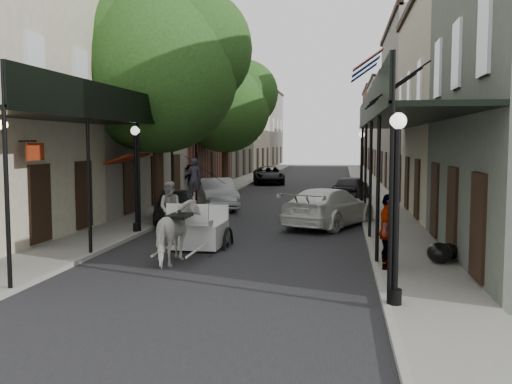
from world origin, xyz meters
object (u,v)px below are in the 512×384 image
(car_right_far, at_px, (351,188))
(lamppost_left, at_px, (136,177))
(pedestrian_walking, at_px, (171,208))
(pedestrian_sidewalk_left, at_px, (191,180))
(car_right_near, at_px, (329,207))
(car_left_mid, at_px, (216,194))
(lamppost_right_near, at_px, (396,206))
(tree_near, at_px, (168,65))
(car_left_near, at_px, (176,206))
(carriage, at_px, (203,211))
(horse, at_px, (178,232))
(lamppost_right_far, at_px, (361,165))
(pedestrian_sidewalk_right, at_px, (388,232))
(car_left_far, at_px, (268,175))
(tree_far, at_px, (231,103))

(car_right_far, bearing_deg, lamppost_left, 71.21)
(pedestrian_walking, bearing_deg, pedestrian_sidewalk_left, 97.17)
(car_right_near, bearing_deg, car_left_mid, -18.37)
(lamppost_right_near, xyz_separation_m, car_right_far, (-0.50, 21.00, -1.34))
(tree_near, relative_size, pedestrian_walking, 5.06)
(lamppost_right_near, relative_size, car_left_near, 0.90)
(car_right_near, bearing_deg, carriage, 74.63)
(horse, xyz_separation_m, carriage, (0.04, 2.63, 0.25))
(car_right_near, bearing_deg, pedestrian_sidewalk_left, -28.21)
(lamppost_right_near, xyz_separation_m, pedestrian_walking, (-6.98, 8.12, -1.10))
(lamppost_right_far, relative_size, car_right_far, 0.89)
(lamppost_left, xyz_separation_m, pedestrian_sidewalk_right, (8.30, -4.83, -0.99))
(lamppost_left, height_order, carriage, lamppost_left)
(lamppost_right_far, height_order, car_left_far, lamppost_right_far)
(lamppost_right_near, xyz_separation_m, carriage, (-5.35, 6.21, -0.95))
(lamppost_left, xyz_separation_m, car_right_far, (7.70, 13.00, -1.34))
(car_left_near, height_order, car_right_far, car_right_far)
(lamppost_right_far, distance_m, pedestrian_sidewalk_right, 16.86)
(pedestrian_sidewalk_right, bearing_deg, pedestrian_sidewalk_left, 40.87)
(car_left_far, bearing_deg, horse, -97.40)
(car_left_mid, height_order, car_right_far, car_left_mid)
(carriage, height_order, pedestrian_walking, carriage)
(horse, relative_size, car_right_far, 0.48)
(lamppost_right_far, distance_m, horse, 17.33)
(tree_far, relative_size, car_right_near, 1.66)
(tree_far, bearing_deg, car_left_mid, -83.02)
(horse, relative_size, car_left_mid, 0.44)
(tree_far, xyz_separation_m, car_left_mid, (1.25, -10.18, -5.09))
(tree_far, xyz_separation_m, pedestrian_sidewalk_left, (-1.55, -4.58, -4.80))
(pedestrian_walking, bearing_deg, lamppost_left, -179.38)
(lamppost_right_far, height_order, horse, lamppost_right_far)
(lamppost_right_far, relative_size, car_left_near, 0.90)
(car_right_near, xyz_separation_m, car_right_far, (1.00, 10.00, -0.04))
(car_left_mid, bearing_deg, pedestrian_sidewalk_left, 95.59)
(pedestrian_walking, xyz_separation_m, car_right_far, (6.48, 12.88, -0.24))
(pedestrian_sidewalk_left, height_order, car_left_near, pedestrian_sidewalk_left)
(pedestrian_sidewalk_left, xyz_separation_m, pedestrian_sidewalk_right, (10.00, -18.43, 0.02))
(horse, bearing_deg, carriage, -90.00)
(car_left_far, bearing_deg, carriage, -97.06)
(car_left_far, bearing_deg, lamppost_right_far, -72.73)
(car_right_near, bearing_deg, lamppost_left, 47.52)
(lamppost_left, distance_m, pedestrian_walking, 1.65)
(pedestrian_walking, relative_size, car_right_far, 0.46)
(lamppost_right_near, height_order, pedestrian_sidewalk_right, lamppost_right_near)
(horse, bearing_deg, pedestrian_walking, -69.93)
(lamppost_right_far, xyz_separation_m, pedestrian_sidewalk_left, (-9.90, 1.60, -1.02))
(car_right_near, bearing_deg, lamppost_right_near, 121.16)
(lamppost_right_far, height_order, car_right_far, lamppost_right_far)
(tree_near, bearing_deg, car_right_near, -9.83)
(pedestrian_sidewalk_left, distance_m, car_left_mid, 6.27)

